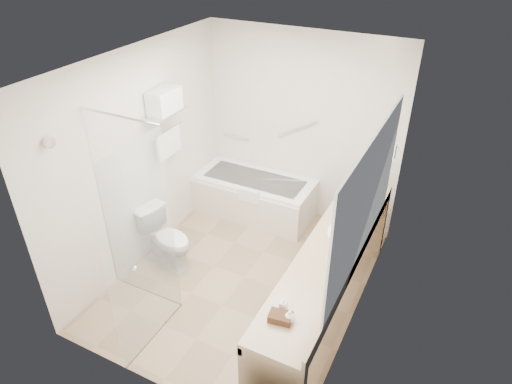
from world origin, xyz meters
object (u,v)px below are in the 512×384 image
at_px(toilet, 167,238).
at_px(water_bottle_left, 364,184).
at_px(vanity_counter, 328,269).
at_px(bathtub, 254,196).
at_px(amenity_basket, 280,317).

distance_m(toilet, water_bottle_left, 2.39).
bearing_deg(vanity_counter, toilet, -179.87).
height_order(bathtub, water_bottle_left, water_bottle_left).
height_order(toilet, amenity_basket, amenity_basket).
relative_size(amenity_basket, water_bottle_left, 0.89).
xyz_separation_m(vanity_counter, water_bottle_left, (-0.03, 1.25, 0.31)).
xyz_separation_m(amenity_basket, water_bottle_left, (0.05, 2.23, 0.06)).
height_order(amenity_basket, water_bottle_left, water_bottle_left).
bearing_deg(bathtub, vanity_counter, -42.35).
bearing_deg(vanity_counter, bathtub, 137.65).
height_order(bathtub, amenity_basket, amenity_basket).
xyz_separation_m(bathtub, vanity_counter, (1.52, -1.39, 0.36)).
xyz_separation_m(bathtub, amenity_basket, (1.44, -2.37, 0.61)).
relative_size(vanity_counter, water_bottle_left, 12.90).
distance_m(bathtub, vanity_counter, 2.09).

